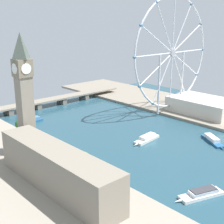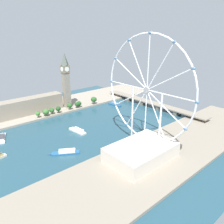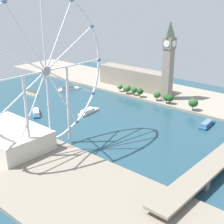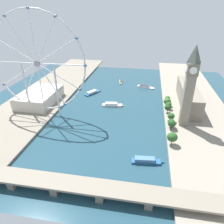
{
  "view_description": "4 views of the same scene",
  "coord_description": "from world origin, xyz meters",
  "px_view_note": "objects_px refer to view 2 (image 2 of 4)",
  "views": [
    {
      "loc": [
        -208.52,
        -170.67,
        109.05
      ],
      "look_at": [
        5.66,
        63.12,
        15.38
      ],
      "focal_mm": 51.05,
      "sensor_mm": 36.0,
      "label": 1
    },
    {
      "loc": [
        249.95,
        -142.53,
        135.43
      ],
      "look_at": [
        3.42,
        74.12,
        15.29
      ],
      "focal_mm": 35.78,
      "sensor_mm": 36.0,
      "label": 2
    },
    {
      "loc": [
        247.76,
        263.12,
        131.52
      ],
      "look_at": [
        9.41,
        53.65,
        14.0
      ],
      "focal_mm": 52.42,
      "sensor_mm": 36.0,
      "label": 3
    },
    {
      "loc": [
        -47.44,
        291.37,
        135.71
      ],
      "look_at": [
        -4.37,
        44.79,
        7.41
      ],
      "focal_mm": 33.49,
      "sensor_mm": 36.0,
      "label": 4
    }
  ],
  "objects_px": {
    "river_bridge": "(152,103)",
    "tour_boat_2": "(66,152)",
    "ferris_wheel": "(147,90)",
    "riverside_hall": "(141,152)",
    "tour_boat_0": "(115,104)",
    "clock_tower": "(66,80)",
    "parliament_block": "(31,105)",
    "tour_boat_4": "(2,138)",
    "tour_boat_1": "(77,130)"
  },
  "relations": [
    {
      "from": "clock_tower",
      "to": "tour_boat_0",
      "type": "xyz_separation_m",
      "value": [
        43.58,
        77.5,
        -50.84
      ]
    },
    {
      "from": "clock_tower",
      "to": "ferris_wheel",
      "type": "bearing_deg",
      "value": -0.15
    },
    {
      "from": "parliament_block",
      "to": "riverside_hall",
      "type": "distance_m",
      "value": 223.36
    },
    {
      "from": "tour_boat_0",
      "to": "clock_tower",
      "type": "bearing_deg",
      "value": 54.91
    },
    {
      "from": "tour_boat_1",
      "to": "tour_boat_2",
      "type": "xyz_separation_m",
      "value": [
        41.73,
        -42.93,
        -0.01
      ]
    },
    {
      "from": "parliament_block",
      "to": "tour_boat_4",
      "type": "height_order",
      "value": "parliament_block"
    },
    {
      "from": "river_bridge",
      "to": "tour_boat_4",
      "type": "xyz_separation_m",
      "value": [
        -45.61,
        -253.51,
        -5.01
      ]
    },
    {
      "from": "tour_boat_2",
      "to": "tour_boat_4",
      "type": "relative_size",
      "value": 0.97
    },
    {
      "from": "clock_tower",
      "to": "river_bridge",
      "type": "xyz_separation_m",
      "value": [
        96.11,
        123.33,
        -46.08
      ]
    },
    {
      "from": "tour_boat_0",
      "to": "tour_boat_4",
      "type": "height_order",
      "value": "tour_boat_0"
    },
    {
      "from": "riverside_hall",
      "to": "river_bridge",
      "type": "height_order",
      "value": "riverside_hall"
    },
    {
      "from": "clock_tower",
      "to": "tour_boat_1",
      "type": "height_order",
      "value": "clock_tower"
    },
    {
      "from": "parliament_block",
      "to": "ferris_wheel",
      "type": "bearing_deg",
      "value": 17.47
    },
    {
      "from": "clock_tower",
      "to": "river_bridge",
      "type": "distance_m",
      "value": 163.01
    },
    {
      "from": "clock_tower",
      "to": "tour_boat_2",
      "type": "bearing_deg",
      "value": -31.5
    },
    {
      "from": "parliament_block",
      "to": "tour_boat_2",
      "type": "bearing_deg",
      "value": -8.33
    },
    {
      "from": "river_bridge",
      "to": "tour_boat_2",
      "type": "distance_m",
      "value": 213.11
    },
    {
      "from": "tour_boat_0",
      "to": "tour_boat_1",
      "type": "height_order",
      "value": "tour_boat_0"
    },
    {
      "from": "ferris_wheel",
      "to": "riverside_hall",
      "type": "distance_m",
      "value": 70.58
    },
    {
      "from": "clock_tower",
      "to": "parliament_block",
      "type": "xyz_separation_m",
      "value": [
        -13.4,
        -62.97,
        -36.7
      ]
    },
    {
      "from": "tour_boat_4",
      "to": "tour_boat_0",
      "type": "bearing_deg",
      "value": -68.66
    },
    {
      "from": "clock_tower",
      "to": "tour_boat_1",
      "type": "xyz_separation_m",
      "value": [
        97.51,
        -42.38,
        -51.02
      ]
    },
    {
      "from": "clock_tower",
      "to": "tour_boat_2",
      "type": "xyz_separation_m",
      "value": [
        139.24,
        -85.31,
        -51.03
      ]
    },
    {
      "from": "clock_tower",
      "to": "ferris_wheel",
      "type": "height_order",
      "value": "ferris_wheel"
    },
    {
      "from": "river_bridge",
      "to": "tour_boat_0",
      "type": "xyz_separation_m",
      "value": [
        -52.53,
        -45.84,
        -4.76
      ]
    },
    {
      "from": "ferris_wheel",
      "to": "tour_boat_1",
      "type": "distance_m",
      "value": 118.76
    },
    {
      "from": "clock_tower",
      "to": "riverside_hall",
      "type": "relative_size",
      "value": 1.3
    },
    {
      "from": "clock_tower",
      "to": "tour_boat_4",
      "type": "height_order",
      "value": "clock_tower"
    },
    {
      "from": "tour_boat_0",
      "to": "tour_boat_2",
      "type": "relative_size",
      "value": 0.98
    },
    {
      "from": "riverside_hall",
      "to": "clock_tower",
      "type": "bearing_deg",
      "value": 171.34
    },
    {
      "from": "ferris_wheel",
      "to": "river_bridge",
      "type": "distance_m",
      "value": 165.14
    },
    {
      "from": "riverside_hall",
      "to": "ferris_wheel",
      "type": "bearing_deg",
      "value": 125.93
    },
    {
      "from": "tour_boat_1",
      "to": "tour_boat_4",
      "type": "height_order",
      "value": "tour_boat_1"
    },
    {
      "from": "ferris_wheel",
      "to": "tour_boat_4",
      "type": "relative_size",
      "value": 3.76
    },
    {
      "from": "tour_boat_0",
      "to": "tour_boat_1",
      "type": "bearing_deg",
      "value": 108.49
    },
    {
      "from": "parliament_block",
      "to": "river_bridge",
      "type": "xyz_separation_m",
      "value": [
        109.51,
        186.3,
        -9.38
      ]
    },
    {
      "from": "tour_boat_2",
      "to": "riverside_hall",
      "type": "bearing_deg",
      "value": 160.0
    },
    {
      "from": "tour_boat_0",
      "to": "tour_boat_4",
      "type": "xyz_separation_m",
      "value": [
        6.92,
        -207.67,
        -0.25
      ]
    },
    {
      "from": "riverside_hall",
      "to": "tour_boat_4",
      "type": "distance_m",
      "value": 185.76
    },
    {
      "from": "riverside_hall",
      "to": "river_bridge",
      "type": "bearing_deg",
      "value": 125.76
    },
    {
      "from": "riverside_hall",
      "to": "tour_boat_2",
      "type": "relative_size",
      "value": 2.18
    },
    {
      "from": "riverside_hall",
      "to": "tour_boat_0",
      "type": "distance_m",
      "value": 197.27
    },
    {
      "from": "clock_tower",
      "to": "river_bridge",
      "type": "relative_size",
      "value": 0.44
    },
    {
      "from": "clock_tower",
      "to": "tour_boat_4",
      "type": "bearing_deg",
      "value": -68.8
    },
    {
      "from": "parliament_block",
      "to": "ferris_wheel",
      "type": "xyz_separation_m",
      "value": [
        198.52,
        62.5,
        54.04
      ]
    },
    {
      "from": "tour_boat_1",
      "to": "tour_boat_4",
      "type": "bearing_deg",
      "value": 55.58
    },
    {
      "from": "tour_boat_0",
      "to": "river_bridge",
      "type": "bearing_deg",
      "value": -144.62
    },
    {
      "from": "parliament_block",
      "to": "tour_boat_0",
      "type": "bearing_deg",
      "value": 67.92
    },
    {
      "from": "riverside_hall",
      "to": "tour_boat_2",
      "type": "height_order",
      "value": "riverside_hall"
    },
    {
      "from": "ferris_wheel",
      "to": "tour_boat_1",
      "type": "height_order",
      "value": "ferris_wheel"
    }
  ]
}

